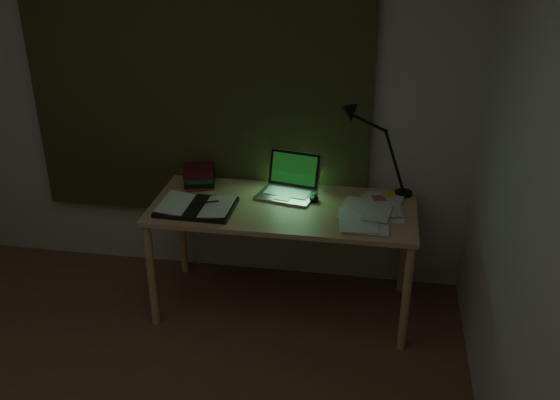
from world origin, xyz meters
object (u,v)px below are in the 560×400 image
Objects in this scene: desk at (283,258)px; book_stack at (199,177)px; laptop at (286,178)px; open_textbook at (196,206)px; desk_lamp at (407,150)px; loose_papers at (368,212)px.

book_stack reaches higher than desk.
laptop reaches higher than open_textbook.
loose_papers is at bearing -120.92° from desk_lamp.
laptop is 1.02× the size of loose_papers.
desk is 2.68× the size of desk_lamp.
book_stack is at bearing -172.90° from desk_lamp.
loose_papers is 0.63× the size of desk_lamp.
book_stack reaches higher than open_textbook.
open_textbook is at bearing -76.41° from book_stack.
loose_papers reaches higher than desk.
desk_lamp is (1.30, 0.06, 0.24)m from book_stack.
book_stack is 1.11m from loose_papers.
desk_lamp is (1.21, 0.40, 0.28)m from open_textbook.
desk_lamp is at bearing 2.76° from book_stack.
open_textbook reaches higher than desk.
open_textbook is at bearing -157.25° from desk_lamp.
loose_papers is (1.01, 0.11, -0.01)m from open_textbook.
desk is at bearing -154.41° from desk_lamp.
laptop reaches higher than book_stack.
open_textbook is 0.35m from book_stack.
laptop is 0.54m from loose_papers.
desk_lamp reaches higher than book_stack.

